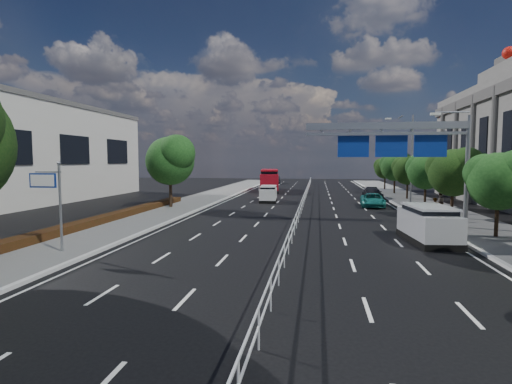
# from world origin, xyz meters

# --- Properties ---
(ground) EXTENTS (160.00, 160.00, 0.00)m
(ground) POSITION_xyz_m (0.00, 0.00, 0.00)
(ground) COLOR black
(ground) RESTS_ON ground
(sidewalk_near) EXTENTS (5.00, 140.00, 0.14)m
(sidewalk_near) POSITION_xyz_m (-11.50, 0.00, 0.07)
(sidewalk_near) COLOR slate
(sidewalk_near) RESTS_ON ground
(kerb_near) EXTENTS (0.25, 140.00, 0.15)m
(kerb_near) POSITION_xyz_m (-9.00, 0.00, 0.07)
(kerb_near) COLOR silver
(kerb_near) RESTS_ON ground
(median_fence) EXTENTS (0.05, 85.00, 1.02)m
(median_fence) POSITION_xyz_m (0.00, 22.50, 0.53)
(median_fence) COLOR silver
(median_fence) RESTS_ON ground
(hedge_near) EXTENTS (1.00, 36.00, 0.44)m
(hedge_near) POSITION_xyz_m (-13.30, 5.00, 0.36)
(hedge_near) COLOR black
(hedge_near) RESTS_ON sidewalk_near
(toilet_sign) EXTENTS (1.62, 0.18, 4.34)m
(toilet_sign) POSITION_xyz_m (-10.95, 0.00, 2.94)
(toilet_sign) COLOR gray
(toilet_sign) RESTS_ON ground
(overhead_gantry) EXTENTS (10.24, 0.38, 7.45)m
(overhead_gantry) POSITION_xyz_m (6.74, 10.05, 5.61)
(overhead_gantry) COLOR gray
(overhead_gantry) RESTS_ON ground
(streetlight_far) EXTENTS (2.78, 2.40, 9.00)m
(streetlight_far) POSITION_xyz_m (10.50, 26.00, 5.21)
(streetlight_far) COLOR gray
(streetlight_far) RESTS_ON ground
(near_tree_back) EXTENTS (4.84, 4.51, 6.69)m
(near_tree_back) POSITION_xyz_m (-11.94, 17.97, 4.61)
(near_tree_back) COLOR black
(near_tree_back) RESTS_ON ground
(far_tree_c) EXTENTS (3.52, 3.28, 4.94)m
(far_tree_c) POSITION_xyz_m (11.24, 6.98, 3.43)
(far_tree_c) COLOR black
(far_tree_c) RESTS_ON ground
(far_tree_d) EXTENTS (3.85, 3.59, 5.34)m
(far_tree_d) POSITION_xyz_m (11.25, 14.48, 3.69)
(far_tree_d) COLOR black
(far_tree_d) RESTS_ON ground
(far_tree_e) EXTENTS (3.63, 3.38, 5.13)m
(far_tree_e) POSITION_xyz_m (11.25, 21.98, 3.56)
(far_tree_e) COLOR black
(far_tree_e) RESTS_ON ground
(far_tree_f) EXTENTS (3.52, 3.28, 5.02)m
(far_tree_f) POSITION_xyz_m (11.24, 29.48, 3.49)
(far_tree_f) COLOR black
(far_tree_f) RESTS_ON ground
(far_tree_g) EXTENTS (3.96, 3.69, 5.45)m
(far_tree_g) POSITION_xyz_m (11.25, 36.98, 3.75)
(far_tree_g) COLOR black
(far_tree_g) RESTS_ON ground
(far_tree_h) EXTENTS (3.41, 3.18, 4.91)m
(far_tree_h) POSITION_xyz_m (11.24, 44.48, 3.42)
(far_tree_h) COLOR black
(far_tree_h) RESTS_ON ground
(white_minivan) EXTENTS (1.96, 4.06, 1.72)m
(white_minivan) POSITION_xyz_m (-3.84, 25.17, 0.84)
(white_minivan) COLOR black
(white_minivan) RESTS_ON ground
(red_bus) EXTENTS (3.60, 10.62, 3.11)m
(red_bus) POSITION_xyz_m (-5.51, 40.11, 1.62)
(red_bus) COLOR black
(red_bus) RESTS_ON ground
(near_car_silver) EXTENTS (2.40, 4.76, 1.56)m
(near_car_silver) POSITION_xyz_m (-5.44, 37.88, 0.78)
(near_car_silver) COLOR #A3A5AB
(near_car_silver) RESTS_ON ground
(near_car_dark) EXTENTS (1.55, 4.27, 1.40)m
(near_car_dark) POSITION_xyz_m (-6.57, 58.95, 0.70)
(near_car_dark) COLOR black
(near_car_dark) RESTS_ON ground
(silver_minivan) EXTENTS (2.44, 4.92, 1.98)m
(silver_minivan) POSITION_xyz_m (7.22, 5.56, 0.97)
(silver_minivan) COLOR black
(silver_minivan) RESTS_ON ground
(parked_car_teal) EXTENTS (2.41, 4.72, 1.28)m
(parked_car_teal) POSITION_xyz_m (6.50, 22.00, 0.64)
(parked_car_teal) COLOR #176B65
(parked_car_teal) RESTS_ON ground
(parked_car_dark) EXTENTS (1.99, 4.66, 1.34)m
(parked_car_dark) POSITION_xyz_m (7.47, 29.54, 0.67)
(parked_car_dark) COLOR black
(parked_car_dark) RESTS_ON ground
(pedestrian_a) EXTENTS (0.61, 0.44, 1.59)m
(pedestrian_a) POSITION_xyz_m (9.60, 13.16, 0.94)
(pedestrian_a) COLOR gray
(pedestrian_a) RESTS_ON sidewalk_far
(pedestrian_b) EXTENTS (0.79, 0.62, 1.63)m
(pedestrian_b) POSITION_xyz_m (11.23, 17.54, 0.95)
(pedestrian_b) COLOR gray
(pedestrian_b) RESTS_ON sidewalk_far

